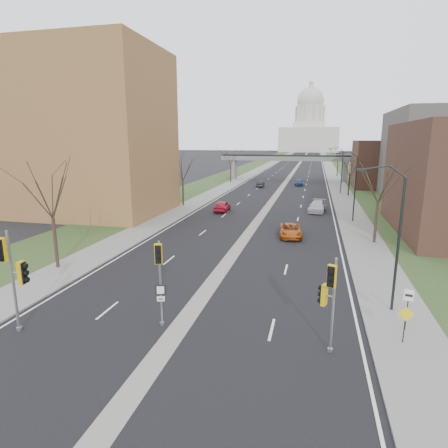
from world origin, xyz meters
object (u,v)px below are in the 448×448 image
at_px(speed_limit_sign, 408,302).
at_px(signal_pole_left, 12,268).
at_px(signal_pole_right, 329,292).
at_px(car_right_near, 291,230).
at_px(car_right_far, 299,182).
at_px(signal_pole_median, 159,269).
at_px(warning_sign, 405,319).
at_px(car_right_mid, 317,206).
at_px(car_left_near, 222,206).
at_px(car_left_far, 261,184).

bearing_deg(speed_limit_sign, signal_pole_left, -154.29).
relative_size(signal_pole_right, speed_limit_sign, 2.07).
height_order(car_right_near, car_right_far, car_right_far).
bearing_deg(car_right_far, signal_pole_median, -99.13).
relative_size(signal_pole_right, car_right_near, 0.97).
distance_m(signal_pole_right, warning_sign, 4.54).
distance_m(signal_pole_right, car_right_far, 69.27).
height_order(signal_pole_left, signal_pole_right, signal_pole_left).
xyz_separation_m(signal_pole_left, car_right_near, (12.78, 24.19, -2.99)).
height_order(car_right_mid, car_right_far, car_right_mid).
distance_m(speed_limit_sign, car_right_mid, 34.79).
bearing_deg(signal_pole_left, car_right_far, 72.54).
relative_size(car_left_near, car_right_far, 1.03).
distance_m(car_left_near, car_right_near, 16.35).
height_order(signal_pole_median, warning_sign, signal_pole_median).
bearing_deg(signal_pole_right, car_left_near, 134.26).
bearing_deg(car_right_far, signal_pole_left, -104.73).
relative_size(speed_limit_sign, car_right_mid, 0.43).
bearing_deg(signal_pole_left, car_right_near, 53.95).
height_order(speed_limit_sign, car_right_mid, speed_limit_sign).
bearing_deg(car_right_mid, warning_sign, -76.73).
distance_m(signal_pole_left, warning_sign, 20.23).
xyz_separation_m(signal_pole_left, signal_pole_median, (7.18, 2.31, -0.27)).
bearing_deg(signal_pole_right, signal_pole_left, -150.47).
distance_m(signal_pole_right, car_right_mid, 37.63).
height_order(car_left_near, car_right_far, car_left_near).
distance_m(signal_pole_right, car_left_far, 65.59).
relative_size(signal_pole_median, car_left_near, 1.07).
height_order(car_left_far, car_right_mid, car_right_mid).
distance_m(car_left_near, car_right_far, 35.66).
xyz_separation_m(speed_limit_sign, car_right_mid, (-4.61, 34.48, -0.93)).
distance_m(warning_sign, car_right_near, 21.76).
distance_m(speed_limit_sign, car_left_far, 63.51).
bearing_deg(signal_pole_median, car_right_far, 68.05).
xyz_separation_m(signal_pole_right, car_right_mid, (-0.38, 37.55, -2.37)).
relative_size(car_left_far, car_right_far, 0.89).
bearing_deg(car_left_near, speed_limit_sign, 118.89).
bearing_deg(signal_pole_right, car_left_far, 123.57).
bearing_deg(car_right_mid, car_left_far, 120.84).
xyz_separation_m(warning_sign, car_right_mid, (-4.22, 35.89, -0.59)).
bearing_deg(car_right_mid, car_right_far, 103.78).
distance_m(signal_pole_left, car_left_far, 66.44).
xyz_separation_m(speed_limit_sign, car_right_far, (-8.59, 66.01, -0.96)).
distance_m(signal_pole_left, car_left_near, 36.81).
height_order(signal_pole_median, car_left_far, signal_pole_median).
relative_size(signal_pole_median, car_right_mid, 0.91).
bearing_deg(car_right_mid, car_left_near, -161.39).
bearing_deg(car_right_mid, signal_pole_median, -96.14).
xyz_separation_m(car_left_near, car_right_far, (9.41, 34.39, -0.02)).
bearing_deg(car_left_near, signal_pole_median, 97.54).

